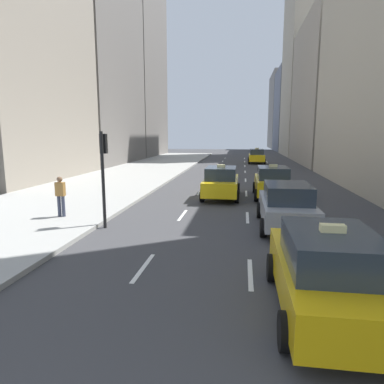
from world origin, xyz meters
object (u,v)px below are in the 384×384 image
taxi_fourth (221,182)px  traffic_light_pole (103,164)px  taxi_second (327,272)px  taxi_third (257,156)px  sedan_black_near (286,205)px  taxi_lead (272,182)px  pedestrian_mid_block (61,194)px

taxi_fourth → traffic_light_pole: 7.91m
taxi_fourth → taxi_second: bearing=-77.0°
taxi_third → sedan_black_near: size_ratio=1.00×
taxi_second → sedan_black_near: bearing=90.0°
taxi_second → taxi_third: 35.46m
taxi_lead → taxi_third: bearing=90.0°
taxi_third → taxi_fourth: same height
taxi_lead → taxi_second: 12.68m
taxi_second → taxi_fourth: bearing=103.0°
taxi_second → taxi_fourth: size_ratio=1.00×
taxi_lead → taxi_fourth: (-2.80, -0.56, 0.00)m
taxi_fourth → sedan_black_near: size_ratio=1.00×
taxi_lead → taxi_second: bearing=-90.0°
sedan_black_near → taxi_fourth: bearing=115.9°
taxi_lead → pedestrian_mid_block: bearing=-144.3°
taxi_second → taxi_third: size_ratio=1.00×
taxi_lead → taxi_second: size_ratio=1.00×
taxi_third → sedan_black_near: taxi_third is taller
taxi_second → pedestrian_mid_block: 10.93m
taxi_third → taxi_second: bearing=-90.0°
traffic_light_pole → taxi_lead: bearing=47.0°
taxi_third → sedan_black_near: 29.12m
taxi_fourth → pedestrian_mid_block: (-6.18, -5.89, 0.19)m
taxi_second → pedestrian_mid_block: taxi_second is taller
taxi_fourth → sedan_black_near: (2.80, -5.78, -0.01)m
taxi_second → taxi_lead: bearing=90.0°
taxi_lead → traffic_light_pole: 10.02m
taxi_third → taxi_lead: bearing=-90.0°
taxi_fourth → taxi_third: bearing=83.2°
sedan_black_near → taxi_lead: bearing=90.0°
taxi_fourth → pedestrian_mid_block: taxi_fourth is taller
taxi_fourth → traffic_light_pole: size_ratio=1.22×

